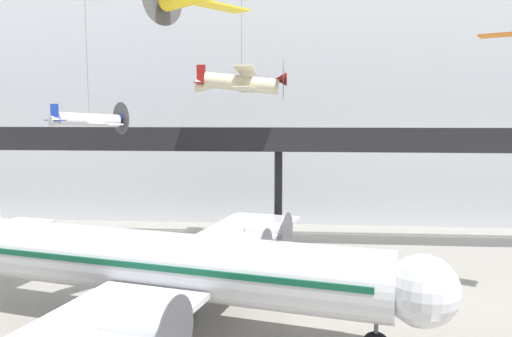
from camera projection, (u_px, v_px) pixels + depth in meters
The scene contains 5 objects.
hangar_back_wall at pixel (282, 100), 51.93m from camera, with size 140.00×3.00×25.74m.
mezzanine_walkway at pixel (278, 147), 42.43m from camera, with size 110.00×3.20×10.28m.
airliner_silver_main at pixel (157, 264), 26.29m from camera, with size 29.99×34.62×9.93m.
suspended_plane_white_twin at pixel (89, 120), 36.19m from camera, with size 5.89×5.78×11.87m.
suspended_plane_cream_biplane at pixel (242, 83), 39.41m from camera, with size 7.30×8.93×9.29m.
Camera 1 is at (1.68, -15.80, 11.37)m, focal length 35.00 mm.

